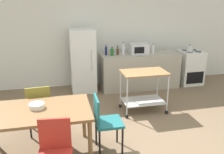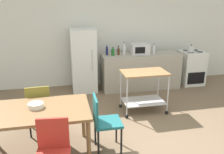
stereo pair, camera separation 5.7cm
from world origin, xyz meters
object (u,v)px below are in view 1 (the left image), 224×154
bottle_soy_sauce (106,51)px  bottle_sesame_oil (118,51)px  refrigerator (83,61)px  fruit_bowl (37,106)px  kitchen_cart (144,85)px  bottle_soda (112,52)px  microwave (139,49)px  bottle_sparkling_water (153,50)px  chair_teal (104,120)px  stove_oven (190,67)px  dining_table (37,115)px  chair_red (55,152)px  kettle (190,48)px  chair_olive (39,106)px  bottle_wine (123,50)px

bottle_soy_sauce → bottle_sesame_oil: bearing=-10.4°
refrigerator → fruit_bowl: 2.67m
kitchen_cart → bottle_soda: size_ratio=4.35×
bottle_sesame_oil → microwave: bearing=-0.6°
fruit_bowl → bottle_sparkling_water: bearing=41.3°
refrigerator → fruit_bowl: (-0.92, -2.51, 0.01)m
chair_teal → bottle_sparkling_water: 3.08m
stove_oven → bottle_sparkling_water: size_ratio=3.54×
dining_table → chair_red: 0.75m
bottle_sparkling_water → kettle: bottle_sparkling_water is taller
bottle_soda → stove_oven: bearing=0.8°
kettle → chair_olive: bearing=-155.0°
chair_olive → bottle_soy_sauce: size_ratio=3.62×
bottle_sesame_oil → bottle_wine: 0.15m
dining_table → refrigerator: bearing=70.3°
dining_table → fruit_bowl: 0.13m
dining_table → bottle_sesame_oil: (1.79, 2.49, 0.32)m
bottle_sparkling_water → bottle_soy_sauce: bearing=174.2°
chair_olive → kettle: (3.73, 1.74, 0.48)m
kettle → microwave: bearing=176.1°
fruit_bowl → bottle_sesame_oil: bearing=53.7°
dining_table → bottle_wine: (1.93, 2.48, 0.36)m
kitchen_cart → bottle_sesame_oil: bearing=98.4°
bottle_soda → microwave: microwave is taller
dining_table → bottle_soda: bearing=56.4°
fruit_bowl → chair_olive: bearing=92.5°
dining_table → chair_red: bearing=-71.3°
bottle_wine → dining_table: bearing=-127.8°
bottle_soy_sauce → microwave: size_ratio=0.54×
chair_olive → bottle_wine: 2.72m
chair_teal → bottle_sesame_oil: bearing=-17.7°
dining_table → bottle_soy_sauce: bottle_soy_sauce is taller
bottle_soda → microwave: size_ratio=0.45×
bottle_wine → fruit_bowl: (-1.92, -2.42, -0.24)m
kitchen_cart → bottle_sesame_oil: (-0.20, 1.37, 0.41)m
chair_red → bottle_soy_sauce: 3.51m
bottle_sparkling_water → bottle_sesame_oil: bearing=175.7°
kitchen_cart → bottle_soy_sauce: (-0.49, 1.42, 0.43)m
stove_oven → kettle: 0.57m
bottle_sparkling_water → fruit_bowl: (-2.69, -2.36, -0.22)m
fruit_bowl → bottle_wine: bearing=51.5°
bottle_sesame_oil → bottle_wine: (0.14, -0.01, 0.04)m
kitchen_cart → fruit_bowl: (-1.99, -1.06, 0.21)m
chair_teal → chair_olive: size_ratio=1.00×
microwave → bottle_sparkling_water: bearing=-9.9°
bottle_soda → microwave: 0.70m
chair_olive → bottle_soda: size_ratio=4.25×
dining_table → bottle_soy_sauce: 2.97m
kitchen_cart → bottle_soda: (-0.35, 1.34, 0.41)m
chair_teal → kitchen_cart: chair_teal is taller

